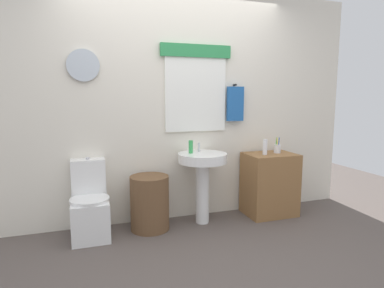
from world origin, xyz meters
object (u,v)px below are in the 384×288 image
object	(u,v)px
soap_bottle	(191,147)
lotion_bottle	(265,147)
laundry_hamper	(150,203)
wooden_cabinet	(270,184)
toilet	(90,207)
pedestal_sink	(202,170)
toothbrush_cup	(277,148)

from	to	relation	value
soap_bottle	lotion_bottle	bearing A→B (deg)	-5.87
laundry_hamper	lotion_bottle	size ratio (longest dim) A/B	3.22
wooden_cabinet	soap_bottle	xyz separation A→B (m)	(-0.98, 0.05, 0.49)
toilet	lotion_bottle	distance (m)	2.03
wooden_cabinet	laundry_hamper	bearing A→B (deg)	180.00
laundry_hamper	lotion_bottle	bearing A→B (deg)	-1.70
wooden_cabinet	pedestal_sink	bearing A→B (deg)	-180.00
wooden_cabinet	soap_bottle	world-z (taller)	soap_bottle
toothbrush_cup	pedestal_sink	bearing A→B (deg)	-178.80
lotion_bottle	toothbrush_cup	distance (m)	0.21
pedestal_sink	toothbrush_cup	size ratio (longest dim) A/B	4.27
wooden_cabinet	lotion_bottle	size ratio (longest dim) A/B	4.10
laundry_hamper	pedestal_sink	distance (m)	0.67
soap_bottle	pedestal_sink	bearing A→B (deg)	-22.62
toilet	soap_bottle	distance (m)	1.22
wooden_cabinet	toothbrush_cup	world-z (taller)	toothbrush_cup
laundry_hamper	soap_bottle	distance (m)	0.75
laundry_hamper	wooden_cabinet	world-z (taller)	wooden_cabinet
pedestal_sink	lotion_bottle	bearing A→B (deg)	-3.03
toilet	pedestal_sink	distance (m)	1.24
wooden_cabinet	toothbrush_cup	bearing A→B (deg)	11.20
laundry_hamper	soap_bottle	bearing A→B (deg)	6.00
laundry_hamper	toothbrush_cup	size ratio (longest dim) A/B	3.13
laundry_hamper	lotion_bottle	xyz separation A→B (m)	(1.35, -0.04, 0.54)
lotion_bottle	pedestal_sink	bearing A→B (deg)	176.97
laundry_hamper	lotion_bottle	distance (m)	1.45
toilet	wooden_cabinet	distance (m)	2.06
laundry_hamper	toilet	bearing A→B (deg)	176.46
lotion_bottle	toothbrush_cup	bearing A→B (deg)	16.50
soap_bottle	toothbrush_cup	bearing A→B (deg)	-1.59
toilet	toothbrush_cup	distance (m)	2.22
laundry_hamper	pedestal_sink	xyz separation A→B (m)	(0.60, -0.00, 0.31)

